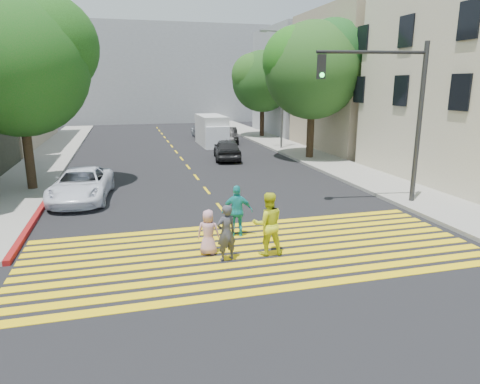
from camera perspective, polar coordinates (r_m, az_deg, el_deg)
name	(u,v)px	position (r m, az deg, el deg)	size (l,w,h in m)	color
ground	(269,269)	(11.77, 3.85, -10.14)	(120.00, 120.00, 0.00)	black
sidewalk_left	(53,154)	(32.85, -23.65, 4.72)	(3.00, 40.00, 0.15)	gray
sidewalk_right	(318,159)	(28.26, 10.42, 4.31)	(3.00, 60.00, 0.15)	gray
curb_red	(34,220)	(17.15, -25.77, -3.36)	(0.20, 8.00, 0.16)	maroon
crosswalk	(255,251)	(12.88, 2.01, -7.87)	(13.40, 5.30, 0.01)	yellow
lane_line	(174,149)	(33.17, -8.82, 5.71)	(0.12, 34.40, 0.01)	yellow
building_right_tan	(378,81)	(34.51, 17.97, 13.86)	(10.00, 10.00, 10.00)	tan
building_right_grey	(316,82)	(44.19, 10.06, 14.27)	(10.00, 10.00, 10.00)	gray
backdrop_block	(149,74)	(58.24, -11.98, 15.12)	(30.00, 8.00, 12.00)	gray
tree_left	(19,59)	(21.57, -27.37, 15.49)	(6.98, 6.58, 8.73)	black
tree_right_near	(314,65)	(28.29, 9.89, 16.31)	(8.04, 7.76, 8.80)	black
tree_right_far	(263,78)	(39.72, 3.11, 14.93)	(6.02, 5.49, 7.87)	black
pedestrian_man	(226,233)	(11.99, -1.85, -5.45)	(0.59, 0.39, 1.62)	#3B3B44
pedestrian_woman	(268,224)	(12.38, 3.73, -4.24)	(0.91, 0.71, 1.86)	yellow
pedestrian_child	(208,232)	(12.48, -4.24, -5.36)	(0.66, 0.43, 1.34)	#C98E9F
pedestrian_extra	(237,211)	(13.83, -0.37, -2.57)	(1.00, 0.41, 1.70)	teal
white_sedan	(81,185)	(19.39, -20.39, 0.90)	(2.22, 4.81, 1.34)	white
dark_car_near	(227,149)	(28.05, -1.73, 5.75)	(1.65, 4.09, 1.39)	black
silver_car	(204,130)	(39.82, -4.83, 8.25)	(1.96, 4.81, 1.40)	#ADB4BD
dark_car_parked	(229,135)	(36.25, -1.50, 7.58)	(1.32, 3.79, 1.25)	black
white_van	(212,131)	(34.62, -3.75, 8.07)	(1.91, 5.03, 2.37)	silver
traffic_signal	(392,102)	(17.98, 19.64, 11.25)	(4.35, 0.95, 6.43)	#303030
street_lamp	(281,82)	(32.18, 5.43, 14.39)	(1.95, 0.42, 8.62)	#5E5E5F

